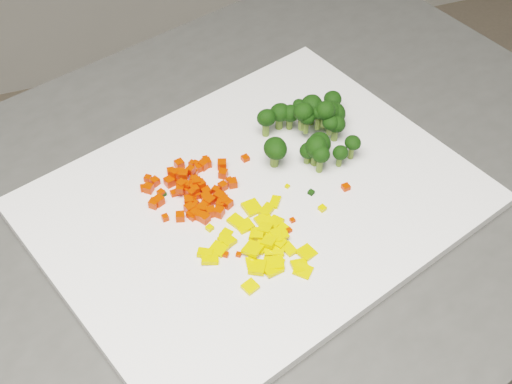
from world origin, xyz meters
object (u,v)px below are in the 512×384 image
object	(u,v)px
cutting_board	(256,202)
pepper_pile	(260,237)
broccoli_pile	(309,122)
carrot_pile	(188,182)

from	to	relation	value
cutting_board	pepper_pile	size ratio (longest dim) A/B	3.88
cutting_board	pepper_pile	world-z (taller)	pepper_pile
pepper_pile	broccoli_pile	world-z (taller)	broccoli_pile
broccoli_pile	pepper_pile	bearing A→B (deg)	-129.11
cutting_board	carrot_pile	distance (m)	0.07
cutting_board	carrot_pile	world-z (taller)	carrot_pile
cutting_board	broccoli_pile	xyz separation A→B (m)	(0.08, 0.07, 0.03)
broccoli_pile	carrot_pile	bearing A→B (deg)	-167.73
carrot_pile	cutting_board	bearing A→B (deg)	-28.10
carrot_pile	broccoli_pile	bearing A→B (deg)	12.27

